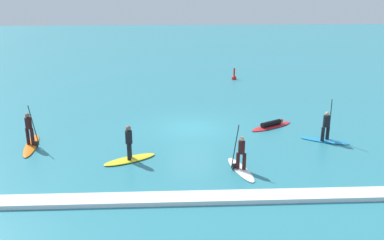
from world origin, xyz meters
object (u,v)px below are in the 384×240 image
at_px(surfer_on_yellow_board, 130,152).
at_px(surfer_on_red_board, 272,125).
at_px(marker_buoy, 234,77).
at_px(surfer_on_white_board, 241,161).
at_px(surfer_on_blue_board, 325,132).
at_px(surfer_on_orange_board, 30,138).

height_order(surfer_on_yellow_board, surfer_on_red_board, surfer_on_yellow_board).
distance_m(surfer_on_yellow_board, surfer_on_red_board, 9.07).
relative_size(surfer_on_yellow_board, marker_buoy, 2.41).
xyz_separation_m(surfer_on_yellow_board, marker_buoy, (7.44, 16.99, -0.22)).
distance_m(surfer_on_white_board, surfer_on_red_board, 6.44).
bearing_deg(surfer_on_red_board, surfer_on_blue_board, -77.59).
xyz_separation_m(surfer_on_blue_board, surfer_on_yellow_board, (-10.19, -2.06, -0.10)).
xyz_separation_m(surfer_on_red_board, marker_buoy, (-0.44, 12.51, 0.06)).
bearing_deg(surfer_on_blue_board, surfer_on_orange_board, -152.64).
relative_size(surfer_on_yellow_board, surfer_on_red_board, 0.90).
distance_m(surfer_on_red_board, marker_buoy, 12.52).
bearing_deg(surfer_on_white_board, surfer_on_red_board, -39.35).
bearing_deg(marker_buoy, surfer_on_red_board, -87.99).
bearing_deg(surfer_on_blue_board, marker_buoy, 127.69).
bearing_deg(surfer_on_yellow_board, surfer_on_red_board, -179.36).
bearing_deg(surfer_on_white_board, surfer_on_yellow_board, 61.47).
bearing_deg(surfer_on_orange_board, surfer_on_blue_board, 82.21).
bearing_deg(surfer_on_red_board, surfer_on_white_board, -146.66).
relative_size(surfer_on_orange_board, surfer_on_white_board, 1.18).
relative_size(surfer_on_red_board, marker_buoy, 2.67).
height_order(surfer_on_orange_board, surfer_on_yellow_board, surfer_on_orange_board).
height_order(surfer_on_orange_board, surfer_on_blue_board, surfer_on_blue_board).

